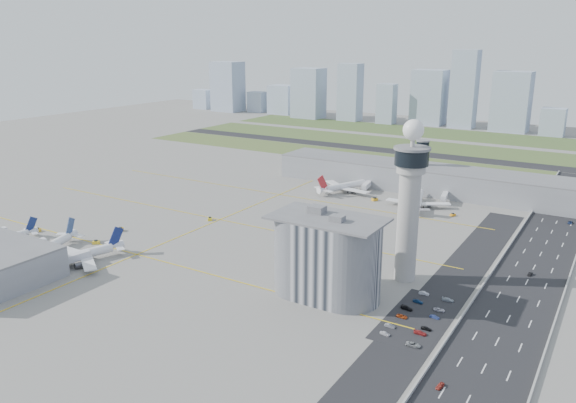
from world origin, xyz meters
The scene contains 59 objects.
ground centered at (0.00, 0.00, 0.00)m, with size 1000.00×1000.00×0.00m, color gray.
grass_strip_0 centered at (-20.00, 225.00, 0.04)m, with size 480.00×50.00×0.08m, color #47592A.
grass_strip_1 centered at (-20.00, 300.00, 0.04)m, with size 480.00×60.00×0.08m, color #415528.
grass_strip_2 centered at (-20.00, 380.00, 0.04)m, with size 480.00×70.00×0.08m, color #40582A.
runway centered at (-20.00, 262.00, 0.06)m, with size 480.00×22.00×0.10m, color black.
highway centered at (115.00, 0.00, 0.05)m, with size 28.00×500.00×0.10m, color black.
barrier_left centered at (101.00, 0.00, 0.60)m, with size 0.60×500.00×1.20m, color #9E9E99.
barrier_right centered at (129.00, 0.00, 0.60)m, with size 0.60×500.00×1.20m, color #9E9E99.
landside_road centered at (90.00, -10.00, 0.04)m, with size 18.00×260.00×0.08m, color black.
parking_lot centered at (88.00, -22.00, 0.05)m, with size 20.00×44.00×0.10m, color black.
taxiway_line_h_0 centered at (-40.00, -30.00, 0.01)m, with size 260.00×0.60×0.01m, color yellow.
taxiway_line_h_1 centered at (-40.00, 30.00, 0.01)m, with size 260.00×0.60×0.01m, color yellow.
taxiway_line_h_2 centered at (-40.00, 90.00, 0.01)m, with size 260.00×0.60×0.01m, color yellow.
taxiway_line_v centered at (-40.00, 30.00, 0.01)m, with size 0.60×260.00×0.01m, color yellow.
control_tower centered at (72.00, 8.00, 35.04)m, with size 14.00×14.00×64.50m.
secondary_tower centered at (30.00, 150.00, 18.80)m, with size 8.60×8.60×31.90m.
admin_building centered at (51.99, -22.00, 15.30)m, with size 42.00×24.00×33.50m.
terminal_pier centered at (40.00, 148.00, 7.90)m, with size 210.00×32.00×15.80m.
airplane_near_b centered at (-73.65, -51.90, 5.89)m, with size 42.06×35.75×11.78m, color white, non-canonical shape.
airplane_near_c centered at (-54.18, -51.67, 6.10)m, with size 43.56×37.02×12.20m, color white, non-canonical shape.
airplane_far_a centered at (-7.82, 119.42, 6.38)m, with size 45.58×38.74×12.76m, color white, non-canonical shape.
airplane_far_b centered at (42.37, 110.16, 6.09)m, with size 43.48×36.96×12.17m, color white, non-canonical shape.
jet_bridge_near_1 centered at (-83.00, -61.00, 2.85)m, with size 14.00×3.00×5.70m, color silver, non-canonical shape.
jet_bridge_near_2 centered at (-53.00, -61.00, 2.85)m, with size 14.00×3.00×5.70m, color silver, non-canonical shape.
jet_bridge_far_0 centered at (2.00, 132.00, 2.85)m, with size 14.00×3.00×5.70m, color silver, non-canonical shape.
jet_bridge_far_1 centered at (52.00, 132.00, 2.85)m, with size 14.00×3.00×5.70m, color silver, non-canonical shape.
tug_0 centered at (-106.52, -33.64, 1.01)m, with size 2.39×3.47×2.02m, color yellow, non-canonical shape.
tug_1 centered at (-71.17, -11.29, 1.02)m, with size 2.41×3.50×2.03m, color gold, non-canonical shape.
tug_2 centered at (-66.86, -30.12, 0.92)m, with size 2.18×3.17×1.84m, color yellow, non-canonical shape.
tug_3 centered at (-43.91, 26.38, 0.92)m, with size 2.18×3.18×1.85m, color yellow, non-canonical shape.
tug_4 centered at (16.10, 108.38, 1.01)m, with size 2.38×3.47×2.02m, color gold, non-canonical shape.
tug_5 centered at (64.89, 102.49, 0.80)m, with size 1.90×2.76×1.60m, color orange, non-canonical shape.
car_lot_0 centered at (82.74, -38.75, 0.60)m, with size 1.41×3.49×1.19m, color silver.
car_lot_1 centered at (82.13, -33.07, 0.60)m, with size 1.27×3.64×1.20m, color gray.
car_lot_2 centered at (83.20, -24.46, 0.54)m, with size 1.80×3.90×1.08m, color #AF4014.
car_lot_3 centered at (82.49, -17.75, 0.65)m, with size 1.81×4.45×1.29m, color black.
car_lot_4 centered at (84.11, -10.43, 0.65)m, with size 1.53×3.81×1.30m, color navy.
car_lot_5 centered at (83.75, -2.63, 0.62)m, with size 1.32×3.77×1.24m, color silver.
car_lot_6 centered at (93.03, -40.76, 0.66)m, with size 2.18×4.74×1.32m, color gray.
car_lot_7 centered at (92.43, -32.32, 0.62)m, with size 1.74×4.29×1.24m, color maroon.
car_lot_8 centered at (93.14, -28.44, 0.59)m, with size 1.39×3.46×1.18m, color black.
car_lot_9 centered at (92.94, -18.95, 0.55)m, with size 1.16×3.33×1.10m, color navy.
car_lot_10 centered at (92.68, -12.85, 0.57)m, with size 1.88×4.07×1.13m, color silver.
car_lot_11 centered at (93.12, -3.35, 0.64)m, with size 1.79×4.39×1.27m, color #939DAC.
car_hw_0 centered at (106.81, -57.88, 0.60)m, with size 1.43×3.55×1.21m, color maroon.
car_hw_1 centered at (114.87, 38.13, 0.59)m, with size 1.25×3.57×1.18m, color black.
car_hw_2 centered at (121.28, 121.56, 0.61)m, with size 2.04×4.42×1.23m, color navy.
car_hw_4 centered at (108.66, 182.21, 0.55)m, with size 1.30×3.23×1.10m, color #8E969E.
skyline_bldg_0 centered at (-377.77, 421.70, 13.25)m, with size 24.05×19.24×26.50m, color #9EADC1.
skyline_bldg_1 centered at (-331.22, 417.61, 32.80)m, with size 37.63×30.10×65.60m, color #9EADC1.
skyline_bldg_2 centered at (-291.25, 430.16, 13.39)m, with size 22.81×18.25×26.79m, color #9EADC1.
skyline_bldg_3 centered at (-252.58, 431.35, 18.47)m, with size 32.30×25.84×36.93m, color #9EADC1.
skyline_bldg_4 centered at (-204.47, 415.19, 30.18)m, with size 35.81×28.65×60.36m, color #9EADC1.
skyline_bldg_5 centered at (-150.11, 419.66, 33.44)m, with size 25.49×20.39×66.89m, color #9EADC1.
skyline_bldg_6 centered at (-102.68, 417.90, 22.60)m, with size 20.04×16.03×45.20m, color #9EADC1.
skyline_bldg_7 centered at (-59.44, 436.89, 30.61)m, with size 35.76×28.61×61.22m, color #9EADC1.
skyline_bldg_8 centered at (-19.42, 431.56, 41.69)m, with size 26.33×21.06×83.39m, color #9EADC1.
skyline_bldg_9 centered at (30.27, 432.32, 31.06)m, with size 36.96×29.57×62.11m, color #9EADC1.
skyline_bldg_10 centered at (73.27, 423.68, 13.87)m, with size 23.01×18.41×27.75m, color #9EADC1.
Camera 1 is at (141.85, -195.29, 92.84)m, focal length 35.00 mm.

